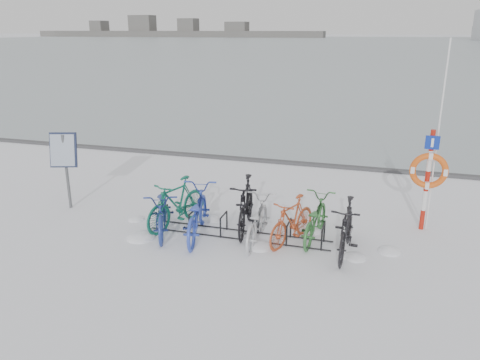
{
  "coord_description": "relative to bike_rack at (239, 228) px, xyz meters",
  "views": [
    {
      "loc": [
        2.7,
        -8.93,
        4.28
      ],
      "look_at": [
        -0.17,
        0.6,
        1.07
      ],
      "focal_mm": 35.0,
      "sensor_mm": 36.0,
      "label": 1
    }
  ],
  "objects": [
    {
      "name": "ground",
      "position": [
        0.0,
        0.0,
        -0.18
      ],
      "size": [
        900.0,
        900.0,
        0.0
      ],
      "primitive_type": "plane",
      "color": "white",
      "rests_on": "ground"
    },
    {
      "name": "quay_edge",
      "position": [
        0.0,
        5.9,
        -0.13
      ],
      "size": [
        400.0,
        0.25,
        0.1
      ],
      "primitive_type": "cube",
      "color": "#3F3F42",
      "rests_on": "ground"
    },
    {
      "name": "bike_3",
      "position": [
        0.03,
        0.4,
        0.42
      ],
      "size": [
        0.83,
        2.06,
        1.21
      ],
      "primitive_type": "imported",
      "rotation": [
        0.0,
        0.0,
        0.13
      ],
      "color": "black",
      "rests_on": "ground"
    },
    {
      "name": "bike_0",
      "position": [
        -1.69,
        -0.24,
        0.34
      ],
      "size": [
        1.41,
        2.11,
        1.04
      ],
      "primitive_type": "imported",
      "rotation": [
        0.0,
        0.0,
        0.4
      ],
      "color": "navy",
      "rests_on": "ground"
    },
    {
      "name": "bike_2",
      "position": [
        -0.89,
        -0.24,
        0.37
      ],
      "size": [
        1.15,
        2.21,
        1.1
      ],
      "primitive_type": "imported",
      "rotation": [
        0.0,
        0.0,
        3.35
      ],
      "color": "#3049BC",
      "rests_on": "ground"
    },
    {
      "name": "bike_6",
      "position": [
        1.57,
        0.36,
        0.3
      ],
      "size": [
        0.8,
        1.88,
        0.96
      ],
      "primitive_type": "imported",
      "rotation": [
        0.0,
        0.0,
        3.05
      ],
      "color": "#306E32",
      "rests_on": "ground"
    },
    {
      "name": "snow_drifts",
      "position": [
        0.06,
        -0.09,
        -0.18
      ],
      "size": [
        6.16,
        2.07,
        0.22
      ],
      "color": "white",
      "rests_on": "ground"
    },
    {
      "name": "bike_5",
      "position": [
        1.13,
        0.05,
        0.32
      ],
      "size": [
        1.04,
        1.73,
        1.0
      ],
      "primitive_type": "imported",
      "rotation": [
        0.0,
        0.0,
        -0.37
      ],
      "color": "#B34623",
      "rests_on": "ground"
    },
    {
      "name": "bike_rack",
      "position": [
        0.0,
        0.0,
        0.0
      ],
      "size": [
        4.0,
        0.48,
        0.46
      ],
      "color": "black",
      "rests_on": "ground"
    },
    {
      "name": "bike_7",
      "position": [
        2.27,
        -0.18,
        0.38
      ],
      "size": [
        0.61,
        1.9,
        1.13
      ],
      "primitive_type": "imported",
      "rotation": [
        0.0,
        0.0,
        -0.05
      ],
      "color": "black",
      "rests_on": "ground"
    },
    {
      "name": "bike_1",
      "position": [
        -1.52,
        0.13,
        0.39
      ],
      "size": [
        1.11,
        1.97,
        1.14
      ],
      "primitive_type": "imported",
      "rotation": [
        0.0,
        0.0,
        -0.32
      ],
      "color": "#115E48",
      "rests_on": "ground"
    },
    {
      "name": "lifebuoy_station",
      "position": [
        3.82,
        1.45,
        1.2
      ],
      "size": [
        0.79,
        0.23,
        4.12
      ],
      "color": "#AB1A0D",
      "rests_on": "ground"
    },
    {
      "name": "info_board",
      "position": [
        -4.56,
        0.36,
        1.21
      ],
      "size": [
        0.68,
        0.42,
        1.92
      ],
      "rotation": [
        0.0,
        0.0,
        0.3
      ],
      "color": "#595B5E",
      "rests_on": "ground"
    },
    {
      "name": "ice_sheet",
      "position": [
        0.0,
        155.0,
        -0.17
      ],
      "size": [
        400.0,
        298.0,
        0.02
      ],
      "primitive_type": "cube",
      "color": "#9FADB4",
      "rests_on": "ground"
    },
    {
      "name": "bike_4",
      "position": [
        0.41,
        -0.12,
        0.3
      ],
      "size": [
        0.7,
        1.85,
        0.96
      ],
      "primitive_type": "imported",
      "rotation": [
        0.0,
        0.0,
        3.18
      ],
      "color": "#B7BBC0",
      "rests_on": "ground"
    },
    {
      "name": "shoreline",
      "position": [
        -122.02,
        260.0,
        2.61
      ],
      "size": [
        180.0,
        12.0,
        9.5
      ],
      "color": "#525252",
      "rests_on": "ground"
    }
  ]
}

